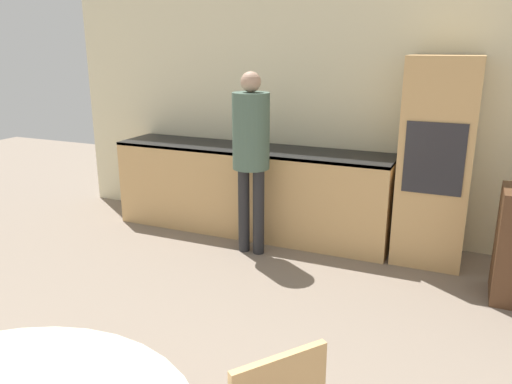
{
  "coord_description": "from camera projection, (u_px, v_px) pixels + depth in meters",
  "views": [
    {
      "loc": [
        1.01,
        0.31,
        1.89
      ],
      "look_at": [
        -0.07,
        2.78,
        1.1
      ],
      "focal_mm": 35.0,
      "sensor_mm": 36.0,
      "label": 1
    }
  ],
  "objects": [
    {
      "name": "wall_back",
      "position": [
        362.0,
        109.0,
        4.84
      ],
      "size": [
        6.66,
        0.05,
        2.6
      ],
      "color": "beige",
      "rests_on": "ground_plane"
    },
    {
      "name": "kitchen_counter",
      "position": [
        251.0,
        189.0,
        5.17
      ],
      "size": [
        2.88,
        0.6,
        0.9
      ],
      "color": "tan",
      "rests_on": "ground_plane"
    },
    {
      "name": "oven_unit",
      "position": [
        436.0,
        162.0,
        4.37
      ],
      "size": [
        0.6,
        0.59,
        1.82
      ],
      "color": "tan",
      "rests_on": "ground_plane"
    },
    {
      "name": "person_standing",
      "position": [
        251.0,
        144.0,
        4.48
      ],
      "size": [
        0.33,
        0.33,
        1.68
      ],
      "color": "#262628",
      "rests_on": "ground_plane"
    }
  ]
}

